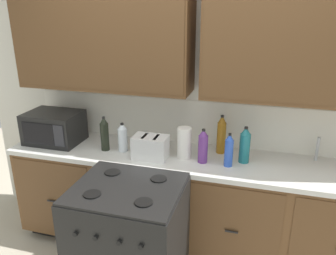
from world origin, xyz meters
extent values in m
cube|color=silver|center=(0.00, 0.62, 1.22)|extent=(4.33, 0.05, 2.43)
cube|color=white|center=(0.00, 0.60, 1.13)|extent=(3.13, 0.01, 0.40)
cube|color=brown|center=(-0.81, 0.43, 1.90)|extent=(1.52, 0.34, 0.95)
cube|color=brown|center=(-0.81, 0.26, 1.90)|extent=(1.49, 0.01, 0.89)
cube|color=brown|center=(0.81, 0.43, 1.90)|extent=(1.52, 0.34, 0.95)
cube|color=brown|center=(0.81, 0.26, 1.90)|extent=(1.49, 0.01, 0.89)
cube|color=black|center=(0.00, 0.33, 0.05)|extent=(3.07, 0.48, 0.10)
cube|color=brown|center=(0.00, 0.30, 0.49)|extent=(3.13, 0.60, 0.79)
cube|color=brown|center=(-1.17, 0.00, 0.49)|extent=(0.72, 0.01, 0.72)
cube|color=black|center=(-1.17, -0.02, 0.49)|extent=(0.10, 0.01, 0.01)
cube|color=brown|center=(-0.39, 0.00, 0.49)|extent=(0.72, 0.01, 0.72)
cube|color=black|center=(-0.39, -0.02, 0.49)|extent=(0.10, 0.01, 0.01)
cube|color=brown|center=(0.39, 0.00, 0.49)|extent=(0.72, 0.01, 0.72)
cube|color=black|center=(0.39, -0.02, 0.49)|extent=(0.10, 0.01, 0.01)
cube|color=silver|center=(0.00, 0.30, 0.91)|extent=(3.16, 0.63, 0.04)
cube|color=#A8AAAF|center=(0.99, 0.33, 0.91)|extent=(0.56, 0.38, 0.02)
cube|color=black|center=(-0.32, -0.33, 0.46)|extent=(0.76, 0.66, 0.92)
cube|color=black|center=(-0.32, -0.33, 0.93)|extent=(0.74, 0.65, 0.02)
cylinder|color=black|center=(-0.50, -0.49, 0.94)|extent=(0.12, 0.12, 0.01)
cylinder|color=black|center=(-0.14, -0.49, 0.94)|extent=(0.12, 0.12, 0.01)
cylinder|color=black|center=(-0.50, -0.17, 0.94)|extent=(0.12, 0.12, 0.01)
cylinder|color=black|center=(-0.14, -0.17, 0.94)|extent=(0.12, 0.12, 0.01)
cylinder|color=black|center=(-0.54, -0.67, 0.75)|extent=(0.03, 0.02, 0.03)
cylinder|color=black|center=(-0.40, -0.67, 0.75)|extent=(0.03, 0.02, 0.03)
cylinder|color=black|center=(-0.24, -0.67, 0.75)|extent=(0.03, 0.02, 0.03)
cylinder|color=black|center=(-0.10, -0.67, 0.75)|extent=(0.03, 0.02, 0.03)
cube|color=black|center=(-1.28, 0.29, 1.07)|extent=(0.48, 0.36, 0.28)
cube|color=black|center=(-1.32, 0.10, 1.07)|extent=(0.31, 0.01, 0.19)
cube|color=#28282D|center=(-1.11, 0.10, 1.07)|extent=(0.10, 0.01, 0.19)
cube|color=white|center=(-0.32, 0.19, 1.02)|extent=(0.28, 0.18, 0.19)
cube|color=black|center=(-0.37, 0.19, 1.11)|extent=(0.02, 0.13, 0.01)
cube|color=black|center=(-0.27, 0.19, 1.11)|extent=(0.02, 0.13, 0.01)
cylinder|color=#B2B5BA|center=(0.99, 0.51, 1.03)|extent=(0.02, 0.02, 0.20)
cylinder|color=white|center=(-0.05, 0.27, 1.06)|extent=(0.12, 0.12, 0.26)
cylinder|color=silver|center=(-0.59, 0.26, 1.03)|extent=(0.08, 0.08, 0.20)
cone|color=silver|center=(-0.59, 0.26, 1.16)|extent=(0.07, 0.07, 0.05)
cylinder|color=black|center=(-0.59, 0.26, 1.17)|extent=(0.03, 0.03, 0.02)
cylinder|color=blue|center=(0.31, 0.21, 1.04)|extent=(0.07, 0.07, 0.22)
cone|color=blue|center=(0.31, 0.21, 1.17)|extent=(0.06, 0.06, 0.05)
cylinder|color=black|center=(0.31, 0.21, 1.19)|extent=(0.02, 0.02, 0.02)
cylinder|color=#9E6619|center=(0.22, 0.45, 1.06)|extent=(0.07, 0.07, 0.27)
cone|color=#9E6619|center=(0.22, 0.45, 1.23)|extent=(0.07, 0.07, 0.07)
cylinder|color=black|center=(0.22, 0.45, 1.25)|extent=(0.03, 0.03, 0.02)
cylinder|color=#1E707A|center=(0.42, 0.32, 1.05)|extent=(0.08, 0.08, 0.24)
cone|color=#1E707A|center=(0.42, 0.32, 1.20)|extent=(0.08, 0.08, 0.06)
cylinder|color=black|center=(0.42, 0.32, 1.22)|extent=(0.03, 0.03, 0.02)
cylinder|color=#663384|center=(0.11, 0.23, 1.04)|extent=(0.08, 0.08, 0.23)
cone|color=#663384|center=(0.11, 0.23, 1.18)|extent=(0.07, 0.07, 0.06)
cylinder|color=black|center=(0.11, 0.23, 1.20)|extent=(0.03, 0.03, 0.02)
cylinder|color=black|center=(-0.75, 0.24, 1.05)|extent=(0.07, 0.07, 0.24)
cone|color=black|center=(-0.75, 0.24, 1.20)|extent=(0.07, 0.07, 0.06)
cylinder|color=black|center=(-0.75, 0.24, 1.22)|extent=(0.03, 0.03, 0.02)
camera|label=1|loc=(0.52, -2.23, 2.12)|focal=36.31mm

